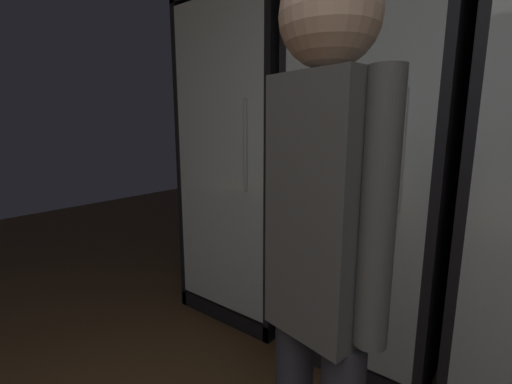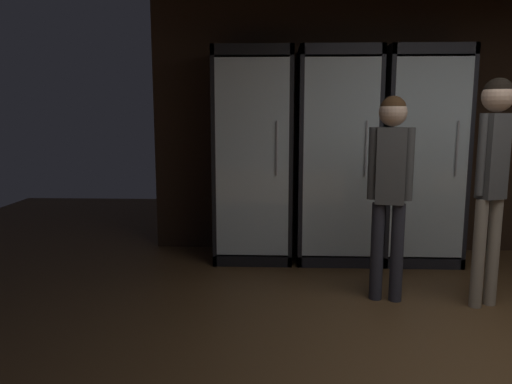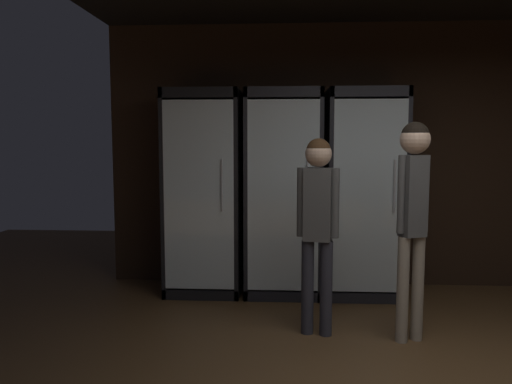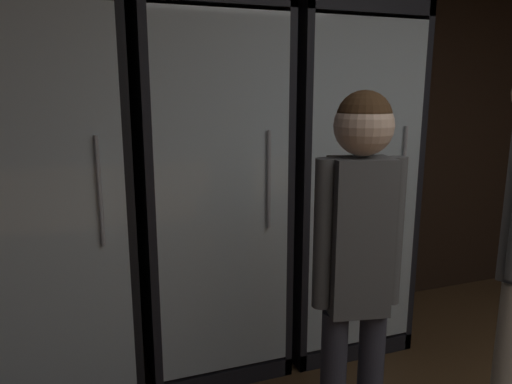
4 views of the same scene
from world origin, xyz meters
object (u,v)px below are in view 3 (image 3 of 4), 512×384
at_px(cooler_center, 363,195).
at_px(shopper_near, 318,213).
at_px(cooler_left, 283,194).
at_px(shopper_far, 413,199).
at_px(cooler_far_left, 205,194).

height_order(cooler_center, shopper_near, cooler_center).
distance_m(cooler_left, cooler_center, 0.81).
relative_size(shopper_near, shopper_far, 0.93).
distance_m(shopper_near, shopper_far, 0.73).
relative_size(cooler_left, shopper_far, 1.21).
bearing_deg(cooler_far_left, shopper_far, -34.63).
bearing_deg(cooler_left, cooler_far_left, -179.94).
bearing_deg(shopper_near, cooler_left, 103.52).
distance_m(cooler_far_left, shopper_near, 1.59).
xyz_separation_m(shopper_near, shopper_far, (0.72, -0.09, 0.13)).
bearing_deg(cooler_center, shopper_near, -114.64).
relative_size(cooler_far_left, cooler_center, 1.00).
height_order(cooler_far_left, shopper_far, cooler_far_left).
relative_size(cooler_center, shopper_far, 1.21).
xyz_separation_m(cooler_left, shopper_far, (1.00, -1.25, 0.11)).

